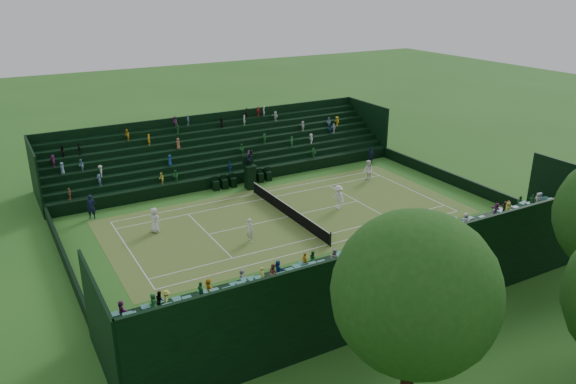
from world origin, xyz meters
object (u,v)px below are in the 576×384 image
object	(u,v)px
tennis_net	(288,210)
player_far_west	(368,171)
player_far_east	(338,197)
player_near_west	(155,220)
umpire_chair	(250,174)
player_near_east	(250,230)

from	to	relation	value
tennis_net	player_far_west	world-z (taller)	player_far_west
player_far_west	player_far_east	world-z (taller)	player_far_east
tennis_net	player_near_west	size ratio (longest dim) A/B	6.33
tennis_net	umpire_chair	xyz separation A→B (m)	(-6.85, 0.16, 0.81)
player_far_west	player_far_east	xyz separation A→B (m)	(4.08, -5.96, 0.03)
player_near_east	player_far_west	distance (m)	15.60
tennis_net	player_far_east	world-z (taller)	player_far_east
umpire_chair	player_near_west	world-z (taller)	umpire_chair
player_near_west	player_far_west	size ratio (longest dim) A/B	0.98
tennis_net	player_far_west	size ratio (longest dim) A/B	6.21
tennis_net	player_near_east	bearing A→B (deg)	-60.77
player_near_east	player_far_east	size ratio (longest dim) A/B	0.88
umpire_chair	player_far_west	world-z (taller)	umpire_chair
tennis_net	player_near_east	size ratio (longest dim) A/B	6.82
umpire_chair	player_far_west	size ratio (longest dim) A/B	1.66
player_far_east	player_far_west	bearing A→B (deg)	117.18
player_near_west	umpire_chair	bearing A→B (deg)	-87.23
tennis_net	player_far_east	distance (m)	4.21
player_far_west	player_far_east	bearing A→B (deg)	-50.50
player_far_east	tennis_net	bearing A→B (deg)	-104.74
player_far_east	player_near_west	bearing A→B (deg)	-108.67
tennis_net	player_far_west	xyz separation A→B (m)	(-3.53, 10.11, 0.41)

